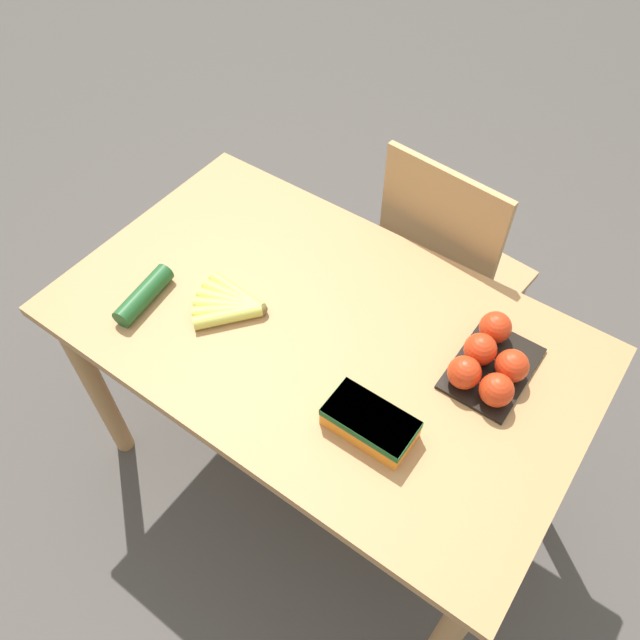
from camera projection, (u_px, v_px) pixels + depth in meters
ground_plane at (320, 464)px, 2.16m from camera, size 12.00×12.00×0.00m
dining_table at (320, 354)px, 1.65m from camera, size 1.33×0.80×0.78m
chair at (445, 276)px, 2.04m from camera, size 0.46×0.44×0.99m
banana_bunch at (231, 304)px, 1.58m from camera, size 0.19×0.17×0.04m
tomato_pack at (490, 362)px, 1.44m from camera, size 0.17×0.25×0.09m
carrot_bag at (370, 422)px, 1.35m from camera, size 0.20×0.11×0.06m
cucumber_near at (144, 295)px, 1.59m from camera, size 0.08×0.19×0.05m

